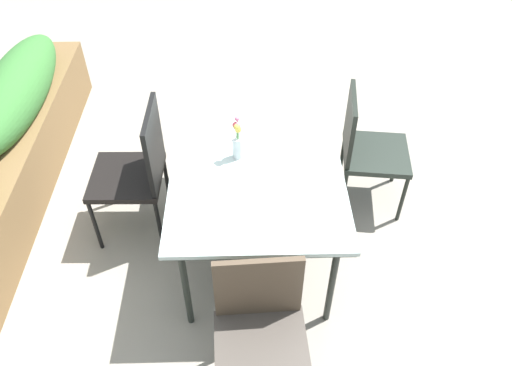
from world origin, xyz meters
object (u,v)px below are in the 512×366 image
(chair_near_right, at_px, (366,145))
(dining_table, at_px, (256,160))
(chair_end_left, at_px, (260,330))
(chair_far_side, at_px, (138,167))
(flower_vase, at_px, (237,141))

(chair_near_right, bearing_deg, dining_table, -58.15)
(dining_table, relative_size, chair_end_left, 1.77)
(chair_near_right, height_order, chair_far_side, chair_far_side)
(chair_end_left, height_order, flower_vase, flower_vase)
(dining_table, bearing_deg, chair_far_side, 81.35)
(dining_table, distance_m, flower_vase, 0.21)
(chair_end_left, bearing_deg, chair_near_right, -121.91)
(chair_end_left, height_order, chair_far_side, chair_far_side)
(chair_far_side, bearing_deg, flower_vase, -100.88)
(chair_near_right, bearing_deg, flower_vase, -59.71)
(chair_far_side, bearing_deg, chair_end_left, -145.58)
(dining_table, relative_size, chair_far_side, 1.57)
(flower_vase, bearing_deg, dining_table, -78.64)
(chair_end_left, distance_m, chair_far_side, 1.39)
(chair_near_right, relative_size, chair_far_side, 0.91)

